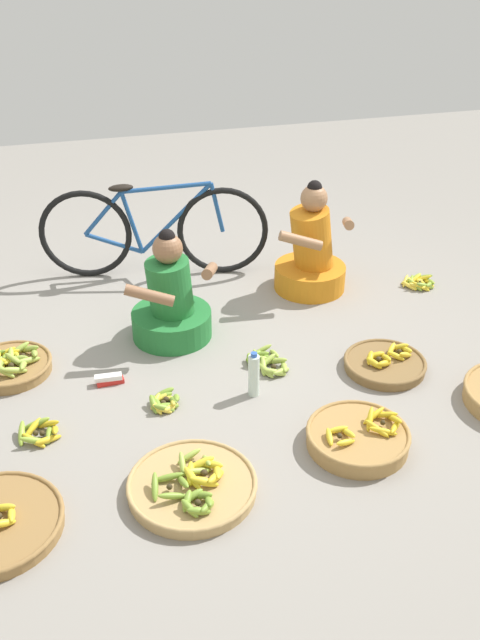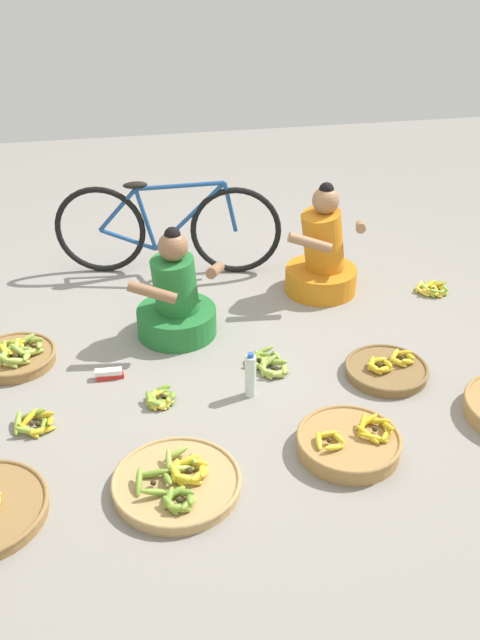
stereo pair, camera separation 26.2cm
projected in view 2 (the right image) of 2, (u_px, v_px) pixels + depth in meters
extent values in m
plane|color=gray|center=(234.00, 352.00, 4.49)|extent=(10.00, 10.00, 0.00)
cylinder|color=#237233|center=(177.00, 321.00, 4.65)|extent=(0.52, 0.52, 0.18)
cylinder|color=#237233|center=(175.00, 285.00, 4.51)|extent=(0.40, 0.39, 0.38)
sphere|color=#8C6042|center=(173.00, 246.00, 4.37)|extent=(0.19, 0.19, 0.19)
sphere|color=black|center=(172.00, 235.00, 4.33)|extent=(0.10, 0.10, 0.10)
cylinder|color=#8C6042|center=(152.00, 292.00, 4.27)|extent=(0.32, 0.14, 0.16)
cylinder|color=#8C6042|center=(215.00, 270.00, 4.53)|extent=(0.17, 0.31, 0.16)
cylinder|color=orange|center=(321.00, 279.00, 5.16)|extent=(0.52, 0.52, 0.18)
cylinder|color=orange|center=(323.00, 241.00, 5.01)|extent=(0.43, 0.39, 0.48)
sphere|color=#9E704C|center=(326.00, 200.00, 4.85)|extent=(0.19, 0.19, 0.19)
sphere|color=black|center=(326.00, 190.00, 4.81)|extent=(0.10, 0.10, 0.10)
cylinder|color=#9E704C|center=(310.00, 243.00, 4.77)|extent=(0.32, 0.13, 0.16)
cylinder|color=#9E704C|center=(361.00, 227.00, 5.01)|extent=(0.17, 0.31, 0.16)
torus|color=black|center=(100.00, 230.00, 5.31)|extent=(0.68, 0.19, 0.68)
torus|color=black|center=(236.00, 231.00, 5.30)|extent=(0.68, 0.19, 0.68)
cylinder|color=#1E4C8C|center=(189.00, 217.00, 5.25)|extent=(0.55, 0.15, 0.55)
cylinder|color=#1E4C8C|center=(146.00, 220.00, 5.26)|extent=(0.15, 0.06, 0.49)
cylinder|color=#1E4C8C|center=(180.00, 186.00, 5.12)|extent=(0.64, 0.17, 0.08)
cylinder|color=#1E4C8C|center=(128.00, 240.00, 5.35)|extent=(0.42, 0.12, 0.18)
cylinder|color=#1E4C8C|center=(118.00, 210.00, 5.23)|extent=(0.31, 0.10, 0.35)
cylinder|color=#1E4C8C|center=(230.00, 207.00, 5.20)|extent=(0.12, 0.05, 0.38)
ellipsoid|color=black|center=(135.00, 185.00, 5.13)|extent=(0.18, 0.08, 0.05)
cylinder|color=tan|center=(177.00, 484.00, 3.43)|extent=(0.62, 0.62, 0.05)
torus|color=tan|center=(177.00, 480.00, 3.42)|extent=(0.63, 0.63, 0.02)
ellipsoid|color=yellow|center=(203.00, 470.00, 3.43)|extent=(0.07, 0.16, 0.08)
ellipsoid|color=yellow|center=(196.00, 463.00, 3.48)|extent=(0.14, 0.12, 0.07)
ellipsoid|color=yellow|center=(187.00, 461.00, 3.48)|extent=(0.15, 0.05, 0.08)
ellipsoid|color=yellow|center=(176.00, 471.00, 3.43)|extent=(0.07, 0.16, 0.06)
ellipsoid|color=yellow|center=(177.00, 475.00, 3.40)|extent=(0.09, 0.16, 0.07)
ellipsoid|color=yellow|center=(188.00, 479.00, 3.37)|extent=(0.16, 0.07, 0.09)
ellipsoid|color=yellow|center=(200.00, 475.00, 3.40)|extent=(0.13, 0.14, 0.08)
sphere|color=#382D19|center=(189.00, 471.00, 3.43)|extent=(0.04, 0.04, 0.04)
ellipsoid|color=#9EB747|center=(193.00, 458.00, 3.50)|extent=(0.03, 0.14, 0.08)
ellipsoid|color=#9EB747|center=(177.00, 453.00, 3.54)|extent=(0.14, 0.06, 0.07)
ellipsoid|color=#9EB747|center=(169.00, 461.00, 3.48)|extent=(0.04, 0.14, 0.08)
ellipsoid|color=#9EB747|center=(185.00, 469.00, 3.44)|extent=(0.14, 0.05, 0.07)
sphere|color=#382D19|center=(181.00, 461.00, 3.49)|extent=(0.03, 0.03, 0.03)
ellipsoid|color=olive|center=(167.00, 478.00, 3.38)|extent=(0.05, 0.16, 0.09)
ellipsoid|color=olive|center=(153.00, 473.00, 3.42)|extent=(0.16, 0.05, 0.06)
ellipsoid|color=olive|center=(139.00, 482.00, 3.36)|extent=(0.06, 0.16, 0.09)
ellipsoid|color=olive|center=(156.00, 492.00, 3.30)|extent=(0.16, 0.04, 0.08)
sphere|color=#382D19|center=(153.00, 483.00, 3.36)|extent=(0.03, 0.03, 0.03)
ellipsoid|color=olive|center=(190.00, 499.00, 3.27)|extent=(0.05, 0.12, 0.07)
ellipsoid|color=olive|center=(184.00, 493.00, 3.30)|extent=(0.12, 0.10, 0.07)
ellipsoid|color=olive|center=(175.00, 493.00, 3.30)|extent=(0.12, 0.07, 0.07)
ellipsoid|color=olive|center=(169.00, 498.00, 3.27)|extent=(0.09, 0.12, 0.07)
ellipsoid|color=olive|center=(170.00, 505.00, 3.23)|extent=(0.09, 0.12, 0.07)
ellipsoid|color=olive|center=(179.00, 508.00, 3.22)|extent=(0.12, 0.05, 0.06)
ellipsoid|color=olive|center=(188.00, 504.00, 3.24)|extent=(0.11, 0.11, 0.07)
sphere|color=#382D19|center=(179.00, 500.00, 3.26)|extent=(0.03, 0.03, 0.03)
cylinder|color=brown|center=(386.00, 371.00, 4.26)|extent=(0.49, 0.49, 0.05)
torus|color=brown|center=(387.00, 367.00, 4.25)|extent=(0.50, 0.50, 0.02)
ellipsoid|color=yellow|center=(409.00, 356.00, 4.30)|extent=(0.05, 0.12, 0.07)
ellipsoid|color=yellow|center=(403.00, 353.00, 4.33)|extent=(0.12, 0.08, 0.07)
ellipsoid|color=yellow|center=(394.00, 355.00, 4.31)|extent=(0.11, 0.11, 0.07)
ellipsoid|color=yellow|center=(398.00, 362.00, 4.25)|extent=(0.10, 0.11, 0.05)
ellipsoid|color=yellow|center=(408.00, 361.00, 4.25)|extent=(0.12, 0.07, 0.08)
sphere|color=#382D19|center=(402.00, 358.00, 4.29)|extent=(0.03, 0.03, 0.03)
ellipsoid|color=gold|center=(388.00, 364.00, 4.22)|extent=(0.04, 0.12, 0.07)
ellipsoid|color=gold|center=(377.00, 361.00, 4.26)|extent=(0.12, 0.05, 0.06)
ellipsoid|color=gold|center=(371.00, 363.00, 4.23)|extent=(0.10, 0.12, 0.07)
ellipsoid|color=gold|center=(375.00, 369.00, 4.19)|extent=(0.10, 0.12, 0.06)
ellipsoid|color=gold|center=(385.00, 369.00, 4.18)|extent=(0.12, 0.08, 0.06)
sphere|color=#382D19|center=(380.00, 365.00, 4.22)|extent=(0.03, 0.03, 0.03)
cylinder|color=#A87F47|center=(348.00, 444.00, 3.66)|extent=(0.53, 0.53, 0.09)
torus|color=#A87F47|center=(349.00, 438.00, 3.63)|extent=(0.55, 0.55, 0.02)
ellipsoid|color=gold|center=(387.00, 426.00, 3.67)|extent=(0.04, 0.15, 0.09)
ellipsoid|color=gold|center=(377.00, 421.00, 3.71)|extent=(0.15, 0.10, 0.07)
ellipsoid|color=gold|center=(366.00, 422.00, 3.70)|extent=(0.15, 0.08, 0.07)
ellipsoid|color=gold|center=(362.00, 425.00, 3.67)|extent=(0.10, 0.14, 0.09)
ellipsoid|color=gold|center=(368.00, 435.00, 3.61)|extent=(0.12, 0.14, 0.08)
ellipsoid|color=gold|center=(374.00, 438.00, 3.60)|extent=(0.15, 0.09, 0.06)
ellipsoid|color=gold|center=(387.00, 434.00, 3.63)|extent=(0.13, 0.13, 0.05)
sphere|color=#382D19|center=(375.00, 429.00, 3.65)|extent=(0.03, 0.03, 0.03)
ellipsoid|color=yellow|center=(338.00, 438.00, 3.60)|extent=(0.06, 0.12, 0.06)
ellipsoid|color=yellow|center=(327.00, 434.00, 3.63)|extent=(0.12, 0.05, 0.05)
ellipsoid|color=yellow|center=(319.00, 441.00, 3.58)|extent=(0.05, 0.12, 0.05)
ellipsoid|color=yellow|center=(334.00, 447.00, 3.54)|extent=(0.12, 0.06, 0.05)
sphere|color=#382D19|center=(329.00, 440.00, 3.58)|extent=(0.03, 0.03, 0.03)
cylinder|color=olive|center=(15.00, 358.00, 4.37)|extent=(0.49, 0.49, 0.06)
torus|color=olive|center=(14.00, 354.00, 4.35)|extent=(0.51, 0.51, 0.02)
ellipsoid|color=#9EB747|center=(39.00, 345.00, 4.38)|extent=(0.05, 0.16, 0.09)
ellipsoid|color=#9EB747|center=(34.00, 341.00, 4.42)|extent=(0.15, 0.12, 0.09)
ellipsoid|color=#9EB747|center=(24.00, 341.00, 4.41)|extent=(0.16, 0.09, 0.09)
ellipsoid|color=#9EB747|center=(16.00, 348.00, 4.35)|extent=(0.04, 0.16, 0.08)
ellipsoid|color=#9EB747|center=(20.00, 351.00, 4.31)|extent=(0.14, 0.13, 0.10)
ellipsoid|color=#9EB747|center=(33.00, 352.00, 4.32)|extent=(0.16, 0.11, 0.07)
sphere|color=#382D19|center=(28.00, 347.00, 4.37)|extent=(0.03, 0.03, 0.03)
ellipsoid|color=yellow|center=(21.00, 345.00, 4.38)|extent=(0.06, 0.13, 0.07)
ellipsoid|color=yellow|center=(17.00, 343.00, 4.41)|extent=(0.13, 0.08, 0.07)
ellipsoid|color=yellow|center=(12.00, 343.00, 4.41)|extent=(0.13, 0.04, 0.07)
ellipsoid|color=yellow|center=(4.00, 348.00, 4.37)|extent=(0.06, 0.13, 0.06)
ellipsoid|color=yellow|center=(4.00, 351.00, 4.33)|extent=(0.09, 0.12, 0.08)
ellipsoid|color=yellow|center=(11.00, 352.00, 4.32)|extent=(0.13, 0.03, 0.07)
ellipsoid|color=yellow|center=(18.00, 352.00, 4.34)|extent=(0.12, 0.10, 0.05)
sphere|color=#382D19|center=(12.00, 348.00, 4.37)|extent=(0.03, 0.03, 0.03)
ellipsoid|color=olive|center=(10.00, 349.00, 4.36)|extent=(0.03, 0.13, 0.06)
ellipsoid|color=olive|center=(3.00, 344.00, 4.40)|extent=(0.13, 0.04, 0.07)
ellipsoid|color=olive|center=(2.00, 354.00, 4.31)|extent=(0.13, 0.05, 0.05)
sphere|color=#382D19|center=(1.00, 350.00, 4.35)|extent=(0.03, 0.03, 0.03)
ellipsoid|color=#9EB747|center=(27.00, 356.00, 4.28)|extent=(0.06, 0.16, 0.07)
ellipsoid|color=#9EB747|center=(21.00, 350.00, 4.34)|extent=(0.16, 0.11, 0.08)
ellipsoid|color=#9EB747|center=(8.00, 353.00, 4.32)|extent=(0.15, 0.13, 0.06)
ellipsoid|color=#9EB747|center=(4.00, 356.00, 4.28)|extent=(0.07, 0.17, 0.07)
ellipsoid|color=#9EB747|center=(7.00, 361.00, 4.22)|extent=(0.15, 0.13, 0.09)
ellipsoid|color=#9EB747|center=(18.00, 361.00, 4.22)|extent=(0.16, 0.08, 0.10)
sphere|color=#382D19|center=(15.00, 356.00, 4.28)|extent=(0.03, 0.03, 0.03)
ellipsoid|color=yellow|center=(433.00, 288.00, 5.19)|extent=(0.05, 0.13, 0.06)
ellipsoid|color=yellow|center=(428.00, 286.00, 5.22)|extent=(0.12, 0.11, 0.05)
ellipsoid|color=yellow|center=(421.00, 286.00, 5.22)|extent=(0.13, 0.07, 0.05)
ellipsoid|color=yellow|center=(419.00, 287.00, 5.19)|extent=(0.10, 0.12, 0.07)
ellipsoid|color=yellow|center=(422.00, 292.00, 5.14)|extent=(0.09, 0.13, 0.06)
ellipsoid|color=yellow|center=(429.00, 292.00, 5.12)|extent=(0.13, 0.04, 0.08)
ellipsoid|color=yellow|center=(433.00, 292.00, 5.14)|extent=(0.12, 0.10, 0.06)
sphere|color=#382D19|center=(426.00, 289.00, 5.17)|extent=(0.03, 0.03, 0.03)
ellipsoid|color=yellow|center=(442.00, 288.00, 5.18)|extent=(0.06, 0.15, 0.06)
ellipsoid|color=yellow|center=(436.00, 285.00, 5.21)|extent=(0.14, 0.10, 0.09)
ellipsoid|color=yellow|center=(428.00, 286.00, 5.20)|extent=(0.15, 0.08, 0.08)
ellipsoid|color=yellow|center=(426.00, 290.00, 5.16)|extent=(0.05, 0.15, 0.06)
ellipsoid|color=yellow|center=(434.00, 293.00, 5.10)|extent=(0.14, 0.10, 0.08)
ellipsoid|color=yellow|center=(441.00, 294.00, 5.11)|extent=(0.15, 0.08, 0.06)
sphere|color=#382D19|center=(435.00, 290.00, 5.16)|extent=(0.03, 0.03, 0.03)
ellipsoid|color=#8CAD38|center=(443.00, 288.00, 5.18)|extent=(0.04, 0.16, 0.07)
ellipsoid|color=#8CAD38|center=(437.00, 284.00, 5.22)|extent=(0.14, 0.12, 0.09)
ellipsoid|color=#8CAD38|center=(428.00, 285.00, 5.22)|extent=(0.16, 0.09, 0.08)
ellipsoid|color=#8CAD38|center=(425.00, 287.00, 5.19)|extent=(0.12, 0.15, 0.06)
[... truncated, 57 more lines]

